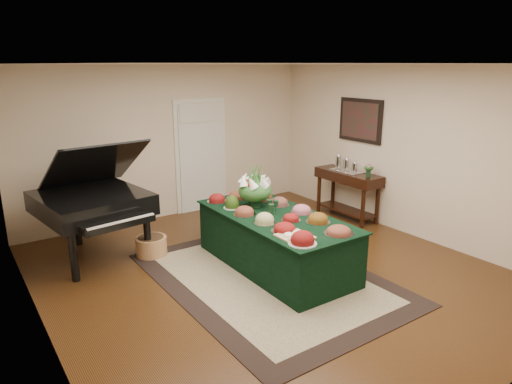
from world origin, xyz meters
TOP-DOWN VIEW (x-y plane):
  - ground at (0.00, 0.00)m, footprint 6.00×6.00m
  - area_rug at (-0.13, -0.14)m, footprint 2.48×3.47m
  - kitchen_doorway at (0.60, 2.97)m, footprint 1.05×0.07m
  - buffet_table at (0.17, 0.09)m, footprint 1.15×2.40m
  - food_platters at (0.16, 0.15)m, footprint 1.04×2.33m
  - cutting_board at (-0.13, -0.66)m, footprint 0.37×0.37m
  - green_goblets at (0.17, 0.16)m, footprint 0.23×0.26m
  - floral_centerpiece at (0.18, 0.58)m, footprint 0.49×0.49m
  - grand_piano at (-1.74, 1.83)m, footprint 1.60×1.79m
  - wicker_basket at (-1.07, 1.43)m, footprint 0.45×0.45m
  - mahogany_sideboard at (2.49, 1.02)m, footprint 0.45×1.29m
  - tea_service at (2.50, 1.09)m, footprint 0.34×0.58m
  - pink_bouquet at (2.50, 0.56)m, footprint 0.18×0.18m
  - wall_painting at (2.72, 1.02)m, footprint 0.05×0.95m

SIDE VIEW (x-z plane):
  - ground at x=0.00m, z-range 0.00..0.00m
  - area_rug at x=-0.13m, z-range 0.00..0.01m
  - wicker_basket at x=-1.07m, z-range 0.00..0.28m
  - buffet_table at x=0.17m, z-range 0.00..0.75m
  - mahogany_sideboard at x=2.49m, z-range 0.23..1.09m
  - cutting_board at x=-0.13m, z-range 0.73..0.83m
  - food_platters at x=0.16m, z-range 0.73..0.87m
  - grand_piano at x=-1.74m, z-range -0.01..1.67m
  - green_goblets at x=0.17m, z-range 0.75..0.93m
  - tea_service at x=2.50m, z-range 0.83..1.12m
  - pink_bouquet at x=2.50m, z-range 0.90..1.12m
  - kitchen_doorway at x=0.60m, z-range -0.03..2.07m
  - floral_centerpiece at x=0.18m, z-range 0.79..1.28m
  - wall_painting at x=2.72m, z-range 1.38..2.12m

